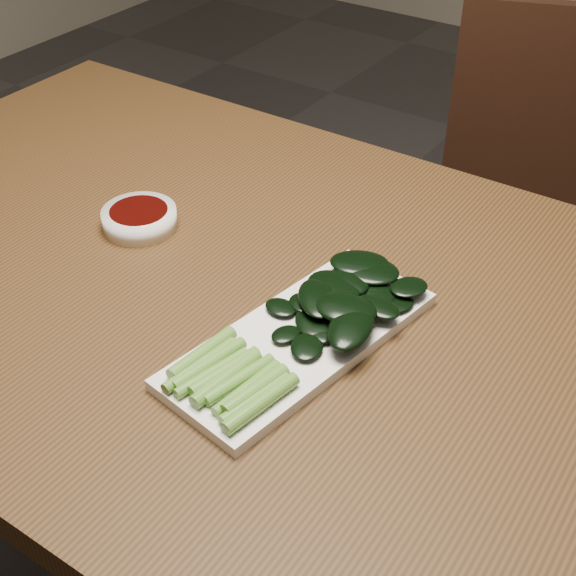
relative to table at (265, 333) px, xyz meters
The scene contains 5 objects.
table is the anchor object (origin of this frame).
chair_far 0.74m from the table, 77.58° to the left, with size 0.56×0.56×0.89m.
sauce_bowl 0.23m from the table, behind, with size 0.10×0.10×0.03m.
serving_plate 0.14m from the table, 33.34° to the right, with size 0.19×0.34×0.01m.
gai_lan 0.14m from the table, 22.09° to the right, with size 0.17×0.34×0.03m.
Camera 1 is at (0.46, -0.62, 1.34)m, focal length 50.00 mm.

